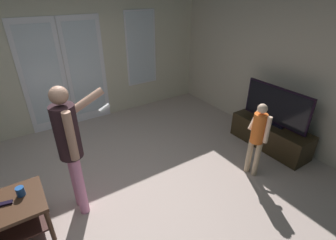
# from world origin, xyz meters

# --- Properties ---
(ground_plane) EXTENTS (6.34, 5.15, 0.02)m
(ground_plane) POSITION_xyz_m (0.00, 0.00, -0.01)
(ground_plane) COLOR #BAA49B
(wall_back_with_doors) EXTENTS (6.34, 0.09, 2.74)m
(wall_back_with_doors) POSITION_xyz_m (0.06, 2.54, 1.33)
(wall_back_with_doors) COLOR beige
(wall_back_with_doors) RESTS_ON ground_plane
(wall_right_plain) EXTENTS (0.06, 5.15, 2.71)m
(wall_right_plain) POSITION_xyz_m (3.14, 0.00, 1.36)
(wall_right_plain) COLOR beige
(wall_right_plain) RESTS_ON ground_plane
(tv_stand) EXTENTS (0.47, 1.34, 0.44)m
(tv_stand) POSITION_xyz_m (2.77, -0.23, 0.22)
(tv_stand) COLOR #302414
(tv_stand) RESTS_ON ground_plane
(flat_screen_tv) EXTENTS (0.08, 1.15, 0.65)m
(flat_screen_tv) POSITION_xyz_m (2.77, -0.22, 0.77)
(flat_screen_tv) COLOR black
(flat_screen_tv) RESTS_ON tv_stand
(person_adult) EXTENTS (0.70, 0.45, 1.62)m
(person_adult) POSITION_xyz_m (-0.34, 0.17, 0.98)
(person_adult) COLOR pink
(person_adult) RESTS_ON ground_plane
(person_child) EXTENTS (0.38, 0.36, 1.13)m
(person_child) POSITION_xyz_m (1.95, -0.54, 0.68)
(person_child) COLOR tan
(person_child) RESTS_ON ground_plane
(cup_near_edge) EXTENTS (0.09, 0.09, 0.10)m
(cup_near_edge) POSITION_xyz_m (-0.93, 0.21, 0.54)
(cup_near_edge) COLOR #22529D
(cup_near_edge) RESTS_ON coffee_table
(tv_remote_black) EXTENTS (0.18, 0.08, 0.02)m
(tv_remote_black) POSITION_xyz_m (-1.10, 0.16, 0.49)
(tv_remote_black) COLOR black
(tv_remote_black) RESTS_ON coffee_table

